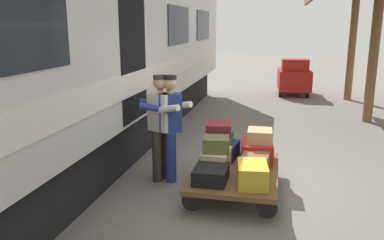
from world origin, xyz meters
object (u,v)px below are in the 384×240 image
(baggage_tug, at_px, (294,77))
(suitcase_tan_vintage, at_px, (260,136))
(suitcase_red_plastic, at_px, (257,151))
(suitcase_cream_canvas, at_px, (217,160))
(suitcase_yellow_case, at_px, (252,174))
(porter_in_overalls, at_px, (169,124))
(suitcase_teal_softside, at_px, (220,139))
(luggage_cart, at_px, (235,173))
(suitcase_olive_duffel, at_px, (216,144))
(porter_by_door, at_px, (162,124))
(suitcase_black_hardshell, at_px, (211,174))
(suitcase_maroon_trunk, at_px, (219,129))
(train_car, at_px, (48,49))
(suitcase_navy_fabric, at_px, (222,150))
(suitcase_brown_leather, at_px, (255,163))

(baggage_tug, bearing_deg, suitcase_tan_vintage, 84.68)
(suitcase_red_plastic, distance_m, suitcase_cream_canvas, 0.77)
(suitcase_yellow_case, relative_size, porter_in_overalls, 0.34)
(suitcase_red_plastic, bearing_deg, suitcase_teal_softside, 3.18)
(luggage_cart, height_order, suitcase_tan_vintage, suitcase_tan_vintage)
(suitcase_cream_canvas, xyz_separation_m, suitcase_olive_duffel, (0.01, 0.02, 0.25))
(porter_in_overalls, bearing_deg, suitcase_red_plastic, -168.74)
(suitcase_tan_vintage, height_order, porter_by_door, porter_by_door)
(suitcase_black_hardshell, distance_m, suitcase_maroon_trunk, 1.07)
(train_car, relative_size, luggage_cart, 8.83)
(suitcase_maroon_trunk, distance_m, porter_in_overalls, 0.79)
(luggage_cart, bearing_deg, baggage_tug, -97.00)
(train_car, distance_m, porter_in_overalls, 2.39)
(suitcase_cream_canvas, height_order, suitcase_yellow_case, suitcase_yellow_case)
(luggage_cart, height_order, porter_in_overalls, porter_in_overalls)
(suitcase_navy_fabric, relative_size, suitcase_maroon_trunk, 1.23)
(train_car, bearing_deg, suitcase_cream_canvas, 172.46)
(suitcase_teal_softside, bearing_deg, suitcase_brown_leather, 140.66)
(suitcase_teal_softside, height_order, baggage_tug, baggage_tug)
(suitcase_black_hardshell, bearing_deg, suitcase_brown_leather, -137.12)
(suitcase_red_plastic, xyz_separation_m, suitcase_olive_duffel, (0.58, 0.55, 0.24))
(suitcase_olive_duffel, relative_size, suitcase_maroon_trunk, 0.83)
(suitcase_maroon_trunk, height_order, baggage_tug, baggage_tug)
(suitcase_maroon_trunk, bearing_deg, suitcase_teal_softside, -122.81)
(suitcase_maroon_trunk, bearing_deg, suitcase_olive_duffel, 94.07)
(suitcase_red_plastic, distance_m, porter_in_overalls, 1.46)
(porter_in_overalls, distance_m, baggage_tug, 9.10)
(suitcase_cream_canvas, xyz_separation_m, suitcase_brown_leather, (-0.56, 0.00, -0.02))
(porter_by_door, bearing_deg, train_car, -4.32)
(suitcase_cream_canvas, relative_size, suitcase_yellow_case, 1.03)
(baggage_tug, bearing_deg, porter_by_door, 75.27)
(suitcase_maroon_trunk, bearing_deg, suitcase_navy_fabric, -131.36)
(luggage_cart, distance_m, suitcase_teal_softside, 0.69)
(porter_by_door, bearing_deg, suitcase_olive_duffel, 164.25)
(train_car, distance_m, suitcase_olive_duffel, 3.21)
(luggage_cart, relative_size, suitcase_teal_softside, 3.62)
(luggage_cart, relative_size, suitcase_tan_vintage, 4.46)
(suitcase_navy_fabric, bearing_deg, baggage_tug, -99.28)
(luggage_cart, distance_m, suitcase_maroon_trunk, 0.79)
(suitcase_brown_leather, distance_m, suitcase_tan_vintage, 0.61)
(suitcase_red_plastic, distance_m, porter_by_door, 1.58)
(porter_by_door, height_order, baggage_tug, porter_by_door)
(porter_by_door, bearing_deg, suitcase_black_hardshell, 140.66)
(suitcase_navy_fabric, bearing_deg, suitcase_yellow_case, 118.30)
(train_car, bearing_deg, suitcase_yellow_case, 165.33)
(luggage_cart, bearing_deg, suitcase_black_hardshell, 61.70)
(suitcase_yellow_case, distance_m, porter_by_door, 1.73)
(suitcase_teal_softside, relative_size, porter_by_door, 0.31)
(suitcase_black_hardshell, bearing_deg, suitcase_cream_canvas, -90.00)
(suitcase_tan_vintage, xyz_separation_m, baggage_tug, (-0.79, -8.53, -0.12))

